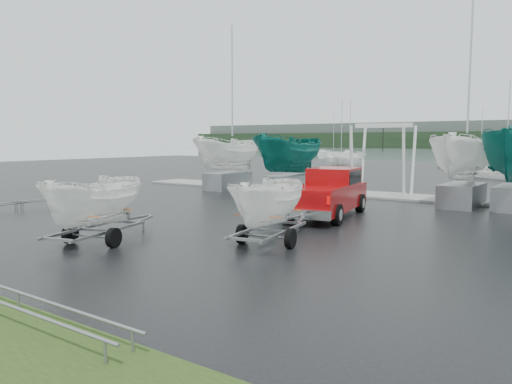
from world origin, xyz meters
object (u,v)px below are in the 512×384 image
object	(u,v)px
pickup_truck	(329,191)
trailer_parked	(93,160)
trailer_hitched	(269,163)
boat_hoist	(383,149)

from	to	relation	value
pickup_truck	trailer_parked	size ratio (longest dim) A/B	1.32
trailer_hitched	boat_hoist	distance (m)	14.78
pickup_truck	trailer_hitched	xyz separation A→B (m)	(1.22, -6.38, 1.45)
trailer_hitched	trailer_parked	xyz separation A→B (m)	(-4.33, -3.05, 0.09)
pickup_truck	trailer_hitched	distance (m)	6.66
trailer_hitched	trailer_parked	world-z (taller)	trailer_parked
trailer_hitched	trailer_parked	distance (m)	5.30
trailer_parked	boat_hoist	distance (m)	17.81
trailer_parked	boat_hoist	size ratio (longest dim) A/B	1.15
pickup_truck	trailer_parked	bearing A→B (deg)	-119.07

